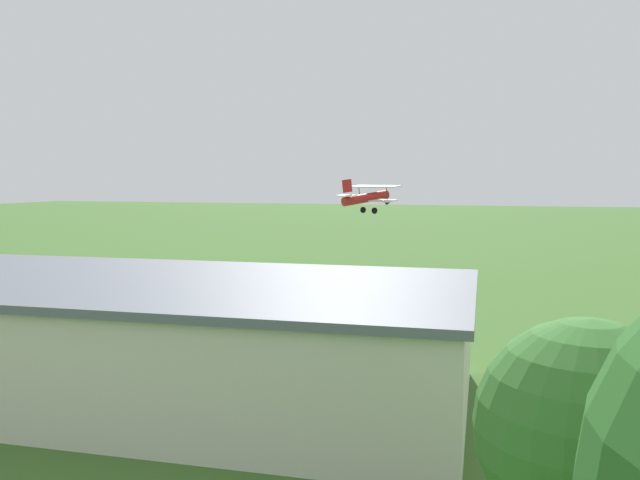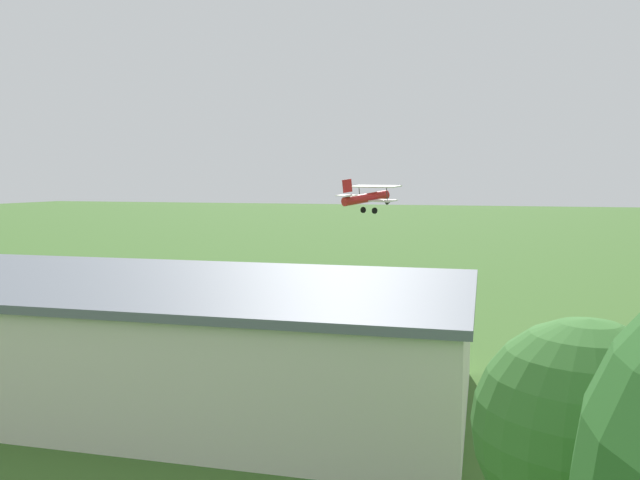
{
  "view_description": "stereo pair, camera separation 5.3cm",
  "coord_description": "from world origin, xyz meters",
  "views": [
    {
      "loc": [
        -15.08,
        68.82,
        10.26
      ],
      "look_at": [
        0.64,
        16.41,
        5.21
      ],
      "focal_mm": 36.5,
      "sensor_mm": 36.0,
      "label": 1
    },
    {
      "loc": [
        -15.13,
        68.8,
        10.26
      ],
      "look_at": [
        0.64,
        16.41,
        5.21
      ],
      "focal_mm": 36.5,
      "sensor_mm": 36.0,
      "label": 2
    }
  ],
  "objects": [
    {
      "name": "person_by_parked_cars",
      "position": [
        13.99,
        25.96,
        0.77
      ],
      "size": [
        0.44,
        0.44,
        1.55
      ],
      "color": "#B23333",
      "rests_on": "ground_plane"
    },
    {
      "name": "hangar",
      "position": [
        2.14,
        41.87,
        2.79
      ],
      "size": [
        32.23,
        15.83,
        5.57
      ],
      "color": "beige",
      "rests_on": "ground_plane"
    },
    {
      "name": "person_at_fence_line",
      "position": [
        10.9,
        24.88,
        0.87
      ],
      "size": [
        0.52,
        0.52,
        1.74
      ],
      "color": "orange",
      "rests_on": "ground_plane"
    },
    {
      "name": "ground_plane",
      "position": [
        0.0,
        0.0,
        0.0
      ],
      "size": [
        400.0,
        400.0,
        0.0
      ],
      "primitive_type": "plane",
      "color": "#3D6628"
    },
    {
      "name": "tree_near_perimeter_road",
      "position": [
        -16.77,
        53.48,
        4.64
      ],
      "size": [
        5.05,
        5.05,
        7.19
      ],
      "color": "brown",
      "rests_on": "ground_plane"
    },
    {
      "name": "person_watching_takeoff",
      "position": [
        -11.87,
        29.18,
        0.84
      ],
      "size": [
        0.43,
        0.43,
        1.68
      ],
      "color": "navy",
      "rests_on": "ground_plane"
    },
    {
      "name": "biplane",
      "position": [
        -0.54,
        3.19,
        8.56
      ],
      "size": [
        6.75,
        6.74,
        3.57
      ],
      "color": "#B21E1E"
    },
    {
      "name": "car_blue",
      "position": [
        16.64,
        29.15,
        0.83
      ],
      "size": [
        2.01,
        4.33,
        1.59
      ],
      "color": "#23389E",
      "rests_on": "ground_plane"
    }
  ]
}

